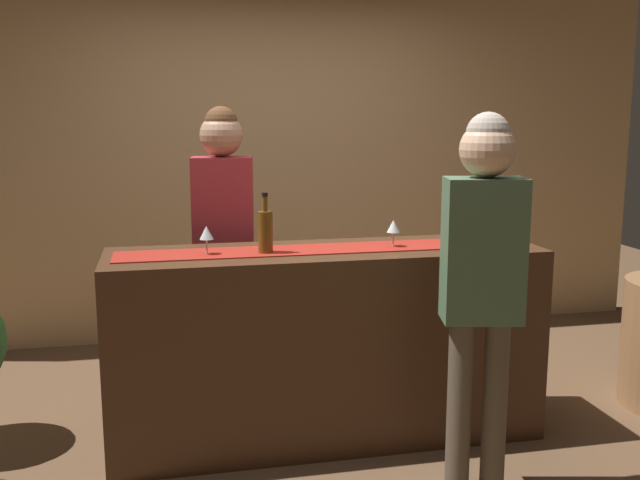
# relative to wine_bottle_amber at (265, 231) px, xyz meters

# --- Properties ---
(ground_plane) EXTENTS (10.00, 10.00, 0.00)m
(ground_plane) POSITION_rel_wine_bottle_amber_xyz_m (0.32, 0.04, -1.12)
(ground_plane) COLOR brown
(back_wall) EXTENTS (6.00, 0.12, 2.90)m
(back_wall) POSITION_rel_wine_bottle_amber_xyz_m (0.32, 1.94, 0.33)
(back_wall) COLOR tan
(back_wall) RESTS_ON ground
(bar_counter) EXTENTS (2.21, 0.60, 1.01)m
(bar_counter) POSITION_rel_wine_bottle_amber_xyz_m (0.32, 0.04, -0.62)
(bar_counter) COLOR #472B19
(bar_counter) RESTS_ON ground
(counter_runner_cloth) EXTENTS (2.10, 0.28, 0.01)m
(counter_runner_cloth) POSITION_rel_wine_bottle_amber_xyz_m (0.32, 0.04, -0.11)
(counter_runner_cloth) COLOR maroon
(counter_runner_cloth) RESTS_ON bar_counter
(wine_bottle_amber) EXTENTS (0.07, 0.07, 0.30)m
(wine_bottle_amber) POSITION_rel_wine_bottle_amber_xyz_m (0.00, 0.00, 0.00)
(wine_bottle_amber) COLOR brown
(wine_bottle_amber) RESTS_ON bar_counter
(wine_bottle_green) EXTENTS (0.07, 0.07, 0.30)m
(wine_bottle_green) POSITION_rel_wine_bottle_amber_xyz_m (0.97, -0.00, 0.00)
(wine_bottle_green) COLOR #194723
(wine_bottle_green) RESTS_ON bar_counter
(wine_glass_near_customer) EXTENTS (0.07, 0.07, 0.14)m
(wine_glass_near_customer) POSITION_rel_wine_bottle_amber_xyz_m (-0.29, 0.02, -0.01)
(wine_glass_near_customer) COLOR silver
(wine_glass_near_customer) RESTS_ON bar_counter
(wine_glass_mid_counter) EXTENTS (0.07, 0.07, 0.14)m
(wine_glass_mid_counter) POSITION_rel_wine_bottle_amber_xyz_m (0.67, 0.02, -0.01)
(wine_glass_mid_counter) COLOR silver
(wine_glass_mid_counter) RESTS_ON bar_counter
(bartender) EXTENTS (0.37, 0.25, 1.73)m
(bartender) POSITION_rel_wine_bottle_amber_xyz_m (-0.15, 0.62, -0.05)
(bartender) COLOR #26262B
(bartender) RESTS_ON ground
(customer_sipping) EXTENTS (0.37, 0.27, 1.70)m
(customer_sipping) POSITION_rel_wine_bottle_amber_xyz_m (0.86, -0.64, -0.07)
(customer_sipping) COLOR brown
(customer_sipping) RESTS_ON ground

